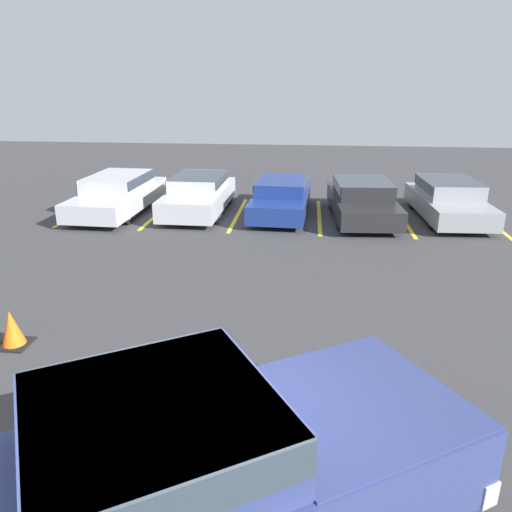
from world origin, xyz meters
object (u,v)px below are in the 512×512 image
parked_sedan_c (281,196)px  parked_sedan_e (448,198)px  pickup_truck (190,475)px  parked_sedan_b (199,193)px  parked_sedan_a (118,192)px  parked_sedan_d (362,199)px  traffic_cone (12,329)px  wheel_stop_curb (200,195)px

parked_sedan_c → parked_sedan_e: size_ratio=1.00×
pickup_truck → parked_sedan_b: size_ratio=1.36×
pickup_truck → parked_sedan_a: size_ratio=1.23×
parked_sedan_e → parked_sedan_c: bearing=-92.5°
pickup_truck → parked_sedan_d: pickup_truck is taller
parked_sedan_a → traffic_cone: parked_sedan_a is taller
parked_sedan_a → parked_sedan_b: 2.68m
parked_sedan_a → parked_sedan_c: 5.41m
parked_sedan_c → pickup_truck: bearing=2.1°
wheel_stop_curb → parked_sedan_e: bearing=-14.8°
pickup_truck → traffic_cone: bearing=106.6°
parked_sedan_a → traffic_cone: 8.85m
parked_sedan_a → parked_sedan_e: size_ratio=1.10×
parked_sedan_b → parked_sedan_e: 8.00m
traffic_cone → parked_sedan_b: bearing=82.0°
parked_sedan_c → traffic_cone: size_ratio=6.95×
parked_sedan_d → parked_sedan_e: bearing=93.6°
wheel_stop_curb → traffic_cone: bearing=-94.0°
parked_sedan_a → traffic_cone: (1.42, -8.73, -0.37)m
parked_sedan_d → traffic_cone: bearing=-40.6°
wheel_stop_curb → parked_sedan_d: bearing=-24.0°
parked_sedan_a → parked_sedan_b: (2.67, 0.21, -0.01)m
pickup_truck → parked_sedan_d: (2.69, 12.13, -0.23)m
pickup_truck → parked_sedan_a: (-5.27, 12.20, -0.22)m
parked_sedan_c → traffic_cone: (-3.98, -9.00, -0.32)m
parked_sedan_c → wheel_stop_curb: (-3.20, 2.24, -0.54)m
parked_sedan_c → parked_sedan_d: parked_sedan_d is taller
parked_sedan_e → traffic_cone: parked_sedan_e is taller
parked_sedan_c → traffic_cone: parked_sedan_c is taller
parked_sedan_a → parked_sedan_c: size_ratio=1.10×
parked_sedan_b → parked_sedan_d: 5.30m
parked_sedan_a → wheel_stop_curb: parked_sedan_a is taller
pickup_truck → wheel_stop_curb: 15.05m
parked_sedan_d → wheel_stop_curb: 6.34m
parked_sedan_d → wheel_stop_curb: bearing=-117.6°
parked_sedan_c → parked_sedan_e: 5.27m
parked_sedan_b → traffic_cone: 9.04m
parked_sedan_e → wheel_stop_curb: bearing=-107.3°
pickup_truck → parked_sedan_d: size_ratio=1.37×
pickup_truck → parked_sedan_b: pickup_truck is taller
parked_sedan_c → parked_sedan_e: parked_sedan_e is taller
parked_sedan_d → wheel_stop_curb: (-5.77, 2.57, -0.58)m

